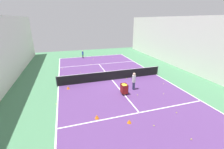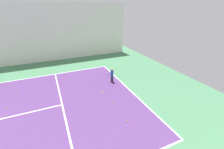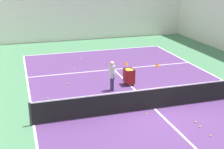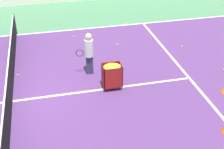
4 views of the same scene
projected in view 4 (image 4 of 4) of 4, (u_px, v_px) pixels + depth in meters
name	position (u px, v px, depth m)	size (l,w,h in m)	color
ground_plane	(12.00, 101.00, 10.27)	(35.68, 35.68, 0.00)	#477F56
court_playing_area	(12.00, 101.00, 10.27)	(10.93, 22.99, 0.00)	#563370
line_sideline_left	(16.00, 35.00, 14.82)	(0.10, 22.99, 0.00)	white
line_service_far	(189.00, 78.00, 11.51)	(10.93, 0.10, 0.00)	white
line_centre_service	(12.00, 101.00, 10.27)	(0.10, 12.65, 0.00)	white
tennis_net	(9.00, 88.00, 10.00)	(11.23, 0.10, 1.03)	#2D2D33
coach_at_net	(89.00, 51.00, 11.34)	(0.37, 0.67, 1.63)	#2D3351
ball_cart	(112.00, 72.00, 10.62)	(0.50, 0.65, 0.93)	maroon
tennis_ball_3	(182.00, 46.00, 13.69)	(0.07, 0.07, 0.07)	yellow
tennis_ball_4	(127.00, 24.00, 15.91)	(0.07, 0.07, 0.07)	yellow
tennis_ball_9	(121.00, 71.00, 11.89)	(0.07, 0.07, 0.07)	yellow
tennis_ball_10	(18.00, 75.00, 11.62)	(0.07, 0.07, 0.07)	yellow
tennis_ball_15	(224.00, 70.00, 11.96)	(0.07, 0.07, 0.07)	yellow
tennis_ball_19	(118.00, 44.00, 13.88)	(0.07, 0.07, 0.07)	yellow
tennis_ball_20	(74.00, 36.00, 14.60)	(0.07, 0.07, 0.07)	yellow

